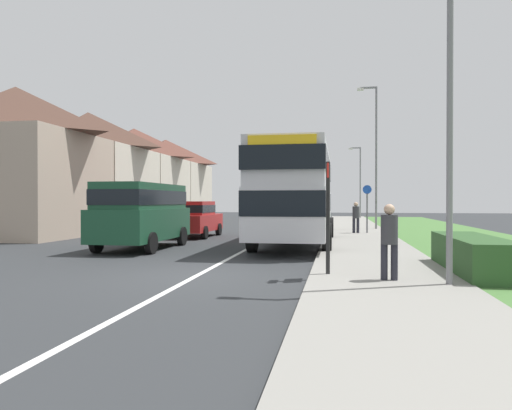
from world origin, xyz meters
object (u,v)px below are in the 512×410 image
(parked_van_dark_green, at_px, (143,211))
(street_lamp_mid, at_px, (375,149))
(cycle_route_sign, at_px, (367,207))
(bus_stop_sign, at_px, (328,210))
(pedestrian_at_stop, at_px, (389,238))
(double_decker_bus, at_px, (296,190))
(street_lamp_near, at_px, (444,91))
(parked_car_red, at_px, (193,217))
(pedestrian_walking_away, at_px, (356,216))
(street_lamp_far, at_px, (359,177))

(parked_van_dark_green, distance_m, street_lamp_mid, 15.45)
(cycle_route_sign, bearing_deg, bus_stop_sign, -96.72)
(pedestrian_at_stop, distance_m, street_lamp_mid, 18.76)
(double_decker_bus, relative_size, pedestrian_at_stop, 5.82)
(double_decker_bus, distance_m, cycle_route_sign, 6.93)
(bus_stop_sign, xyz_separation_m, street_lamp_near, (2.23, -0.94, 2.32))
(parked_car_red, relative_size, pedestrian_at_stop, 2.48)
(double_decker_bus, relative_size, pedestrian_walking_away, 5.82)
(street_lamp_mid, bearing_deg, pedestrian_walking_away, -106.94)
(pedestrian_walking_away, relative_size, street_lamp_far, 0.25)
(pedestrian_at_stop, bearing_deg, bus_stop_sign, 153.01)
(pedestrian_at_stop, height_order, cycle_route_sign, cycle_route_sign)
(double_decker_bus, relative_size, parked_car_red, 2.35)
(cycle_route_sign, bearing_deg, street_lamp_near, -87.81)
(pedestrian_at_stop, xyz_separation_m, street_lamp_mid, (1.03, 18.35, 3.74))
(pedestrian_walking_away, distance_m, street_lamp_mid, 5.52)
(parked_van_dark_green, relative_size, bus_stop_sign, 1.93)
(street_lamp_near, xyz_separation_m, street_lamp_mid, (0.05, 18.66, 0.85))
(pedestrian_at_stop, xyz_separation_m, street_lamp_far, (0.91, 36.41, 2.96))
(street_lamp_mid, relative_size, street_lamp_far, 1.22)
(cycle_route_sign, bearing_deg, pedestrian_walking_away, -157.15)
(double_decker_bus, xyz_separation_m, bus_stop_sign, (1.39, -7.88, -0.60))
(bus_stop_sign, relative_size, cycle_route_sign, 1.03)
(bus_stop_sign, distance_m, street_lamp_far, 35.92)
(parked_car_red, bearing_deg, pedestrian_at_stop, -56.78)
(parked_car_red, bearing_deg, double_decker_bus, -33.71)
(double_decker_bus, height_order, pedestrian_walking_away, double_decker_bus)
(pedestrian_at_stop, xyz_separation_m, street_lamp_near, (0.98, -0.31, 2.89))
(street_lamp_near, relative_size, street_lamp_far, 0.98)
(pedestrian_walking_away, xyz_separation_m, street_lamp_near, (1.14, -14.77, 2.89))
(double_decker_bus, relative_size, street_lamp_near, 1.46)
(double_decker_bus, distance_m, pedestrian_at_stop, 8.99)
(pedestrian_at_stop, xyz_separation_m, pedestrian_walking_away, (-0.15, 14.47, 0.00))
(street_lamp_mid, bearing_deg, street_lamp_far, 90.38)
(parked_car_red, xyz_separation_m, street_lamp_near, (8.84, -12.31, 2.93))
(double_decker_bus, relative_size, street_lamp_far, 1.43)
(parked_van_dark_green, xyz_separation_m, parked_car_red, (0.11, 5.76, -0.45))
(pedestrian_at_stop, height_order, street_lamp_near, street_lamp_near)
(parked_van_dark_green, distance_m, bus_stop_sign, 8.75)
(pedestrian_at_stop, xyz_separation_m, cycle_route_sign, (0.41, 14.70, 0.45))
(double_decker_bus, bearing_deg, cycle_route_sign, 63.79)
(double_decker_bus, bearing_deg, pedestrian_at_stop, -72.79)
(parked_car_red, xyz_separation_m, cycle_route_sign, (8.27, 2.70, 0.49))
(double_decker_bus, xyz_separation_m, pedestrian_walking_away, (2.48, 5.95, -1.17))
(pedestrian_at_stop, height_order, bus_stop_sign, bus_stop_sign)
(street_lamp_far, bearing_deg, double_decker_bus, -97.25)
(street_lamp_mid, xyz_separation_m, street_lamp_far, (-0.12, 18.06, -0.78))
(pedestrian_walking_away, xyz_separation_m, street_lamp_far, (1.06, 21.94, 2.96))
(double_decker_bus, bearing_deg, pedestrian_walking_away, 67.34)
(double_decker_bus, relative_size, bus_stop_sign, 3.74)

